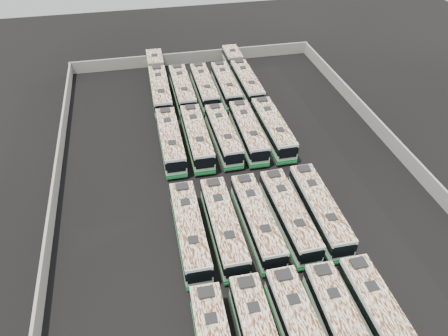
{
  "coord_description": "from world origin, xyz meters",
  "views": [
    {
      "loc": [
        -10.92,
        -40.94,
        35.2
      ],
      "look_at": [
        -1.74,
        1.17,
        1.6
      ],
      "focal_mm": 35.0,
      "sensor_mm": 36.0,
      "label": 1
    }
  ],
  "objects_px": {
    "bus_back_right": "(226,85)",
    "bus_midback_left": "(197,137)",
    "bus_midfront_center": "(257,220)",
    "bus_front_far_right": "(384,325)",
    "bus_midback_right": "(248,132)",
    "bus_back_far_left": "(159,82)",
    "bus_midfront_far_right": "(319,210)",
    "bus_front_right": "(343,332)",
    "bus_midfront_left": "(223,226)",
    "bus_midback_center": "(223,135)",
    "bus_midfront_far_left": "(190,231)",
    "bus_back_far_right": "(242,74)",
    "bus_midback_far_left": "(170,141)",
    "bus_back_left": "(182,90)",
    "bus_back_center": "(204,87)",
    "bus_midfront_right": "(289,215)",
    "bus_midback_far_right": "(273,128)"
  },
  "relations": [
    {
      "from": "bus_midfront_left",
      "to": "bus_midfront_center",
      "type": "distance_m",
      "value": 3.73
    },
    {
      "from": "bus_midfront_far_right",
      "to": "bus_back_far_left",
      "type": "xyz_separation_m",
      "value": [
        -14.4,
        34.81,
        0.02
      ]
    },
    {
      "from": "bus_midfront_right",
      "to": "bus_back_center",
      "type": "distance_m",
      "value": 31.65
    },
    {
      "from": "bus_midback_right",
      "to": "bus_back_right",
      "type": "height_order",
      "value": "bus_midback_right"
    },
    {
      "from": "bus_midfront_far_left",
      "to": "bus_midfront_center",
      "type": "bearing_deg",
      "value": 0.11
    },
    {
      "from": "bus_midfront_center",
      "to": "bus_midback_far_left",
      "type": "bearing_deg",
      "value": 112.28
    },
    {
      "from": "bus_midfront_far_left",
      "to": "bus_midback_far_right",
      "type": "relative_size",
      "value": 0.98
    },
    {
      "from": "bus_midfront_center",
      "to": "bus_back_right",
      "type": "height_order",
      "value": "bus_midfront_center"
    },
    {
      "from": "bus_back_far_left",
      "to": "bus_midback_far_left",
      "type": "bearing_deg",
      "value": -89.48
    },
    {
      "from": "bus_midback_far_left",
      "to": "bus_midback_right",
      "type": "relative_size",
      "value": 1.01
    },
    {
      "from": "bus_midback_far_left",
      "to": "bus_back_right",
      "type": "xyz_separation_m",
      "value": [
        10.84,
        14.18,
        -0.05
      ]
    },
    {
      "from": "bus_midback_right",
      "to": "bus_midfront_far_left",
      "type": "bearing_deg",
      "value": -121.81
    },
    {
      "from": "bus_back_far_right",
      "to": "bus_back_left",
      "type": "bearing_deg",
      "value": -162.79
    },
    {
      "from": "bus_back_left",
      "to": "bus_back_far_right",
      "type": "relative_size",
      "value": 0.66
    },
    {
      "from": "bus_midback_far_right",
      "to": "bus_front_right",
      "type": "bearing_deg",
      "value": -96.88
    },
    {
      "from": "bus_front_far_right",
      "to": "bus_midfront_center",
      "type": "relative_size",
      "value": 1.02
    },
    {
      "from": "bus_front_far_right",
      "to": "bus_midback_center",
      "type": "xyz_separation_m",
      "value": [
        -7.2,
        31.49,
        -0.07
      ]
    },
    {
      "from": "bus_front_far_right",
      "to": "bus_midback_right",
      "type": "xyz_separation_m",
      "value": [
        -3.65,
        31.45,
        -0.03
      ]
    },
    {
      "from": "bus_back_far_left",
      "to": "bus_midfront_far_right",
      "type": "bearing_deg",
      "value": -66.61
    },
    {
      "from": "bus_midback_far_right",
      "to": "bus_back_far_right",
      "type": "relative_size",
      "value": 0.67
    },
    {
      "from": "bus_midback_right",
      "to": "bus_midback_center",
      "type": "bearing_deg",
      "value": -179.94
    },
    {
      "from": "bus_midback_center",
      "to": "bus_midback_far_left",
      "type": "bearing_deg",
      "value": 178.52
    },
    {
      "from": "bus_midfront_right",
      "to": "bus_midfront_far_left",
      "type": "bearing_deg",
      "value": 178.54
    },
    {
      "from": "bus_back_far_left",
      "to": "bus_back_right",
      "type": "relative_size",
      "value": 1.62
    },
    {
      "from": "bus_midfront_far_left",
      "to": "bus_midback_far_left",
      "type": "height_order",
      "value": "bus_midback_far_left"
    },
    {
      "from": "bus_back_center",
      "to": "bus_midback_left",
      "type": "bearing_deg",
      "value": -104.37
    },
    {
      "from": "bus_midfront_far_left",
      "to": "bus_midback_center",
      "type": "xyz_separation_m",
      "value": [
        7.3,
        17.07,
        -0.05
      ]
    },
    {
      "from": "bus_back_left",
      "to": "bus_midback_far_right",
      "type": "bearing_deg",
      "value": -53.02
    },
    {
      "from": "bus_midfront_left",
      "to": "bus_midback_center",
      "type": "relative_size",
      "value": 1.03
    },
    {
      "from": "bus_midfront_far_right",
      "to": "bus_midback_far_left",
      "type": "height_order",
      "value": "bus_midfront_far_right"
    },
    {
      "from": "bus_midback_far_left",
      "to": "bus_midback_center",
      "type": "height_order",
      "value": "bus_midback_far_left"
    },
    {
      "from": "bus_front_far_right",
      "to": "bus_back_far_right",
      "type": "xyz_separation_m",
      "value": [
        -0.1,
        49.12,
        -0.07
      ]
    },
    {
      "from": "bus_midfront_far_right",
      "to": "bus_back_left",
      "type": "distance_m",
      "value": 33.09
    },
    {
      "from": "bus_midfront_center",
      "to": "bus_back_center",
      "type": "distance_m",
      "value": 31.44
    },
    {
      "from": "bus_front_right",
      "to": "bus_back_far_left",
      "type": "xyz_separation_m",
      "value": [
        -10.73,
        49.14,
        0.06
      ]
    },
    {
      "from": "bus_midfront_far_right",
      "to": "bus_midback_left",
      "type": "height_order",
      "value": "bus_midback_left"
    },
    {
      "from": "bus_midfront_far_left",
      "to": "bus_midback_far_right",
      "type": "height_order",
      "value": "bus_midback_far_right"
    },
    {
      "from": "bus_midback_right",
      "to": "bus_midfront_center",
      "type": "bearing_deg",
      "value": -100.95
    },
    {
      "from": "bus_back_right",
      "to": "bus_back_far_right",
      "type": "xyz_separation_m",
      "value": [
        3.55,
        3.38,
        -0.0
      ]
    },
    {
      "from": "bus_front_right",
      "to": "bus_midfront_right",
      "type": "distance_m",
      "value": 14.25
    },
    {
      "from": "bus_midback_center",
      "to": "bus_back_left",
      "type": "height_order",
      "value": "bus_back_left"
    },
    {
      "from": "bus_back_right",
      "to": "bus_midback_left",
      "type": "bearing_deg",
      "value": -116.62
    },
    {
      "from": "bus_midback_left",
      "to": "bus_back_left",
      "type": "xyz_separation_m",
      "value": [
        0.0,
        14.16,
        -0.02
      ]
    },
    {
      "from": "bus_front_right",
      "to": "bus_midfront_left",
      "type": "bearing_deg",
      "value": 118.35
    },
    {
      "from": "bus_front_right",
      "to": "bus_midback_left",
      "type": "distance_m",
      "value": 32.24
    },
    {
      "from": "bus_midfront_center",
      "to": "bus_midfront_far_right",
      "type": "bearing_deg",
      "value": -0.11
    },
    {
      "from": "bus_midfront_right",
      "to": "bus_back_right",
      "type": "bearing_deg",
      "value": 88.78
    },
    {
      "from": "bus_back_far_right",
      "to": "bus_back_far_left",
      "type": "bearing_deg",
      "value": 179.05
    },
    {
      "from": "bus_midback_far_left",
      "to": "bus_back_center",
      "type": "height_order",
      "value": "bus_midback_far_left"
    },
    {
      "from": "bus_front_right",
      "to": "bus_front_far_right",
      "type": "xyz_separation_m",
      "value": [
        3.64,
        -0.15,
        0.05
      ]
    }
  ]
}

